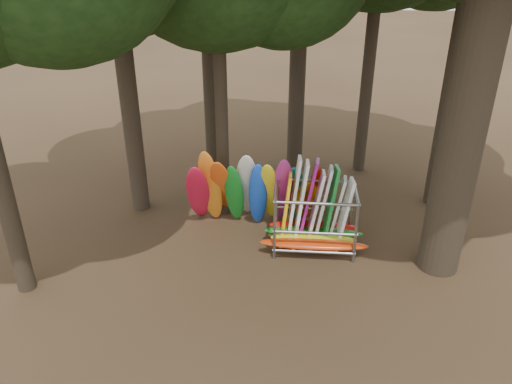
{
  "coord_description": "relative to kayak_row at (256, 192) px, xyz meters",
  "views": [
    {
      "loc": [
        0.35,
        -12.48,
        8.51
      ],
      "look_at": [
        -0.8,
        1.5,
        1.4
      ],
      "focal_mm": 35.0,
      "sensor_mm": 36.0,
      "label": 1
    }
  ],
  "objects": [
    {
      "name": "kayak_row",
      "position": [
        0.0,
        0.0,
        0.0
      ],
      "size": [
        4.71,
        2.12,
        2.94
      ],
      "color": "#BC1331",
      "rests_on": "ground"
    },
    {
      "name": "ground",
      "position": [
        0.84,
        -1.79,
        -1.26
      ],
      "size": [
        120.0,
        120.0,
        0.0
      ],
      "primitive_type": "plane",
      "color": "#47331E",
      "rests_on": "ground"
    },
    {
      "name": "lake",
      "position": [
        0.84,
        58.21,
        -1.26
      ],
      "size": [
        160.0,
        160.0,
        0.0
      ],
      "primitive_type": "plane",
      "color": "gray",
      "rests_on": "ground"
    },
    {
      "name": "storage_rack",
      "position": [
        1.87,
        -1.12,
        -0.33
      ],
      "size": [
        3.25,
        1.6,
        2.84
      ],
      "color": "gray",
      "rests_on": "ground"
    }
  ]
}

